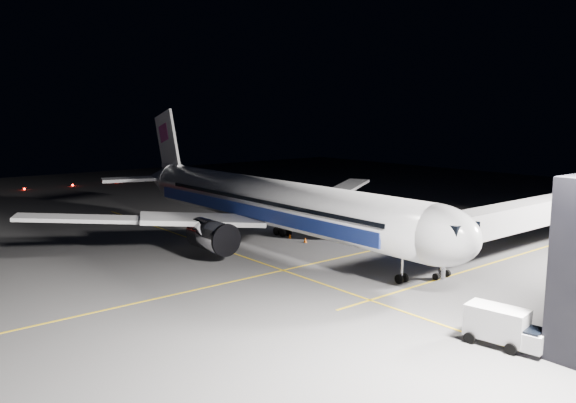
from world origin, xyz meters
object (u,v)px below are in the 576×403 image
Objects in this scene: service_truck at (504,326)px; safety_cone_b at (290,236)px; airliner at (265,202)px; safety_cone_a at (305,240)px; jet_bridge at (518,216)px; baggage_tug at (306,212)px; safety_cone_c at (331,223)px.

safety_cone_b is at bearing 154.76° from service_truck.
airliner reaches higher than safety_cone_a.
airliner is 6.30m from safety_cone_b.
service_truck is at bearing -62.84° from jet_bridge.
baggage_tug is 4.72× the size of safety_cone_c.
service_truck is 8.74× the size of safety_cone_a.
airliner is 36.16m from service_truck.
airliner is 97.21× the size of safety_cone_a.
safety_cone_c is at bearing 142.97° from service_truck.
safety_cone_c is at bearing 120.39° from safety_cone_a.
jet_bridge reaches higher than safety_cone_c.
baggage_tug is at bearing 122.26° from airliner.
jet_bridge is at bearing 35.04° from safety_cone_a.
safety_cone_a is at bearing 0.00° from safety_cone_b.
baggage_tug is 4.60× the size of safety_cone_b.
safety_cone_c is (-5.86, 10.00, -0.03)m from safety_cone_a.
safety_cone_a is (3.03, 4.00, -4.85)m from airliner.
service_truck is 36.84m from safety_cone_b.
baggage_tug is at bearing 170.47° from safety_cone_c.
safety_cone_c is at bearing 101.45° from airliner.
safety_cone_a is (-20.05, -14.06, -4.27)m from jet_bridge.
safety_cone_a reaches higher than safety_cone_b.
airliner reaches higher than safety_cone_b.
safety_cone_a is at bearing -144.96° from jet_bridge.
baggage_tug is at bearing 138.50° from safety_cone_a.
airliner is at bearing 160.91° from service_truck.
safety_cone_a is at bearing 52.86° from airliner.
airliner is 6.98m from safety_cone_a.
safety_cone_a is 1.11× the size of safety_cone_c.
jet_bridge is at bearing 107.79° from service_truck.
jet_bridge reaches higher than baggage_tug.
jet_bridge is 6.22× the size of service_truck.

